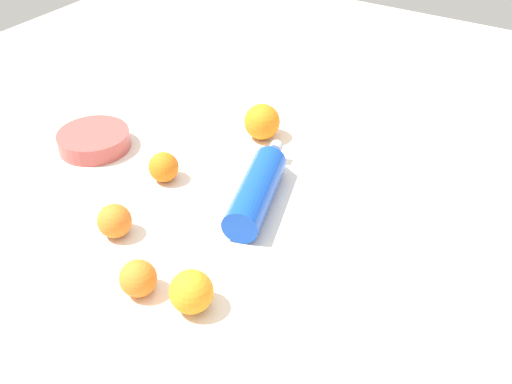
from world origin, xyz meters
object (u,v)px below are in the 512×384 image
at_px(orange_2, 191,292).
at_px(ceramic_bowl, 94,140).
at_px(orange_1, 262,122).
at_px(water_bottle, 259,186).
at_px(orange_0, 164,167).
at_px(orange_3, 138,278).
at_px(orange_4, 114,221).

xyz_separation_m(orange_2, ceramic_bowl, (-0.47, 0.27, -0.02)).
bearing_deg(orange_2, orange_1, 109.51).
relative_size(water_bottle, orange_0, 4.66).
height_order(water_bottle, orange_1, orange_1).
distance_m(orange_0, ceramic_bowl, 0.21).
bearing_deg(water_bottle, orange_3, 156.94).
bearing_deg(orange_1, water_bottle, -60.07).
relative_size(orange_4, ceramic_bowl, 0.40).
height_order(orange_2, orange_4, orange_2).
relative_size(orange_0, orange_3, 1.01).
relative_size(water_bottle, orange_1, 3.55).
relative_size(water_bottle, ceramic_bowl, 1.83).
height_order(water_bottle, orange_4, water_bottle).
relative_size(orange_1, orange_4, 1.29).
xyz_separation_m(orange_2, orange_4, (-0.23, 0.07, -0.00)).
bearing_deg(water_bottle, orange_1, 13.04).
bearing_deg(orange_0, ceramic_bowl, 176.05).
bearing_deg(orange_4, orange_1, 83.68).
bearing_deg(orange_3, orange_2, 10.96).
xyz_separation_m(orange_1, orange_3, (0.09, -0.52, -0.01)).
bearing_deg(ceramic_bowl, water_bottle, 4.01).
relative_size(orange_0, orange_4, 0.99).
height_order(orange_0, orange_4, same).
bearing_deg(orange_2, ceramic_bowl, 150.40).
distance_m(water_bottle, orange_3, 0.32).
bearing_deg(orange_3, orange_0, 121.67).
height_order(water_bottle, orange_3, water_bottle).
bearing_deg(orange_0, orange_1, 71.67).
bearing_deg(orange_4, orange_2, -17.28).
bearing_deg(water_bottle, orange_4, 126.76).
relative_size(orange_1, orange_2, 1.15).
xyz_separation_m(water_bottle, orange_4, (-0.17, -0.23, -0.00)).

